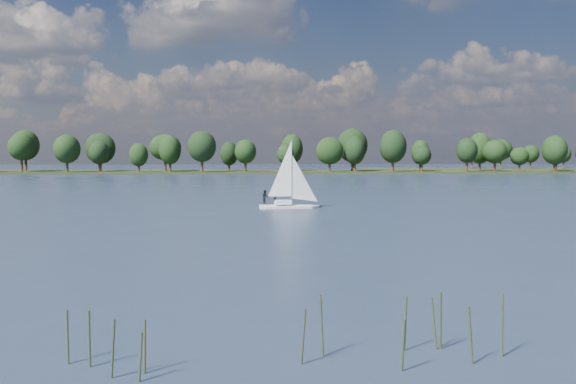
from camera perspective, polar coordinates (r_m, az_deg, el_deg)
name	(u,v)px	position (r m, az deg, el deg)	size (l,w,h in m)	color
ground	(229,187)	(128.01, -5.23, 0.41)	(700.00, 700.00, 0.00)	#233342
far_shore	(247,173)	(239.83, -3.69, 1.73)	(660.00, 40.00, 1.50)	black
sailboat	(286,188)	(76.51, -0.17, 0.33)	(6.81, 3.09, 8.65)	white
treeline	(224,151)	(236.78, -5.70, 3.66)	(562.47, 74.49, 17.97)	black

